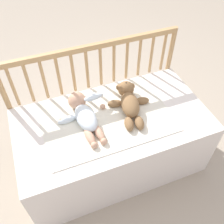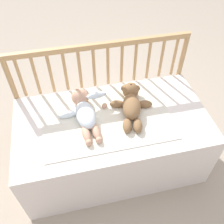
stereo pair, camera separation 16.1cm
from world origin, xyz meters
name	(u,v)px [view 1 (the left image)]	position (x,y,z in m)	size (l,w,h in m)	color
ground_plane	(112,160)	(0.00, 0.00, 0.00)	(12.00, 12.00, 0.00)	tan
crib_mattress	(113,142)	(0.00, 0.00, 0.25)	(1.29, 0.69, 0.50)	white
crib_rail	(94,74)	(0.00, 0.37, 0.61)	(1.29, 0.04, 0.85)	tan
blanket	(106,117)	(-0.04, 0.04, 0.50)	(0.84, 0.58, 0.01)	silver
teddy_bear	(129,102)	(0.15, 0.07, 0.55)	(0.30, 0.42, 0.12)	olive
baby	(84,114)	(-0.17, 0.07, 0.55)	(0.35, 0.45, 0.12)	white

